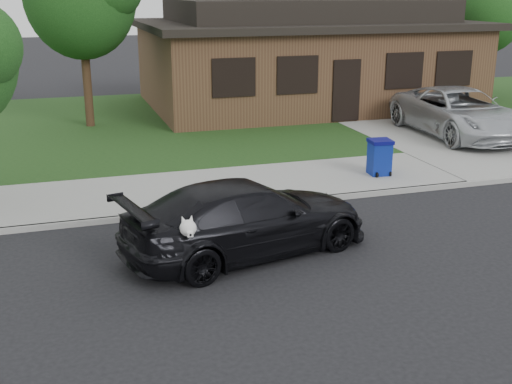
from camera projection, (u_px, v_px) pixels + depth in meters
name	position (u px, v px, depth m)	size (l,w,h in m)	color
ground	(402.00, 261.00, 11.24)	(120.00, 120.00, 0.00)	black
sidewalk	(300.00, 180.00, 15.77)	(60.00, 3.00, 0.12)	gray
curb	(324.00, 198.00, 14.41)	(60.00, 0.12, 0.12)	gray
lawn	(219.00, 120.00, 23.04)	(60.00, 13.00, 0.13)	#193814
driveway	(410.00, 126.00, 22.03)	(4.50, 13.00, 0.14)	gray
sedan	(247.00, 218.00, 11.39)	(4.89, 2.90, 1.33)	black
minivan	(459.00, 112.00, 20.00)	(2.45, 5.31, 1.47)	silver
recycling_bin	(380.00, 157.00, 15.94)	(0.59, 0.60, 0.89)	navy
house	(304.00, 53.00, 25.38)	(12.60, 8.60, 4.65)	#422B1C
tree_1	(492.00, 10.00, 26.68)	(3.15, 3.00, 5.25)	#332114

